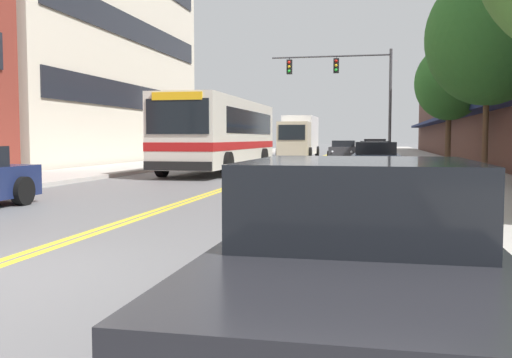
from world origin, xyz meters
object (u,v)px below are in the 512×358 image
object	(u,v)px
city_bus	(222,132)
car_white_parked_right_far	(375,154)
car_slate_blue_parked_right_end	(376,160)
car_dark_grey_moving_lead	(344,150)
box_truck	(299,136)
traffic_signal_mast	(350,82)
car_red_parked_right_mid	(375,149)
fire_hydrant	(436,175)
car_charcoal_parked_right_foreground	(359,264)
street_tree_right_far	(449,83)
street_tree_right_mid	(488,38)
car_beige_parked_left_mid	(233,153)

from	to	relation	value
city_bus	car_white_parked_right_far	world-z (taller)	city_bus
car_slate_blue_parked_right_end	car_dark_grey_moving_lead	bearing A→B (deg)	97.13
box_truck	traffic_signal_mast	distance (m)	9.74
car_red_parked_right_mid	traffic_signal_mast	distance (m)	10.34
fire_hydrant	car_dark_grey_moving_lead	bearing A→B (deg)	98.21
car_charcoal_parked_right_foreground	street_tree_right_far	size ratio (longest dim) A/B	0.76
car_slate_blue_parked_right_end	traffic_signal_mast	bearing A→B (deg)	97.44
box_truck	street_tree_right_mid	world-z (taller)	street_tree_right_mid
car_dark_grey_moving_lead	box_truck	world-z (taller)	box_truck
box_truck	car_slate_blue_parked_right_end	bearing A→B (deg)	-74.25
city_bus	car_beige_parked_left_mid	world-z (taller)	city_bus
fire_hydrant	car_white_parked_right_far	bearing A→B (deg)	95.39
car_beige_parked_left_mid	fire_hydrant	bearing A→B (deg)	-62.00
traffic_signal_mast	car_charcoal_parked_right_foreground	bearing A→B (deg)	-87.10
car_charcoal_parked_right_foreground	car_red_parked_right_mid	world-z (taller)	car_red_parked_right_mid
city_bus	fire_hydrant	world-z (taller)	city_bus
street_tree_right_mid	car_beige_parked_left_mid	bearing A→B (deg)	127.29
car_red_parked_right_mid	box_truck	bearing A→B (deg)	-168.84
city_bus	car_red_parked_right_mid	size ratio (longest dim) A/B	2.40
city_bus	street_tree_right_far	distance (m)	10.94
fire_hydrant	street_tree_right_mid	bearing A→B (deg)	63.20
car_dark_grey_moving_lead	street_tree_right_mid	bearing A→B (deg)	-76.39
car_charcoal_parked_right_foreground	traffic_signal_mast	bearing A→B (deg)	92.90
car_red_parked_right_mid	car_slate_blue_parked_right_end	bearing A→B (deg)	-89.66
car_slate_blue_parked_right_end	street_tree_right_far	world-z (taller)	street_tree_right_far
car_slate_blue_parked_right_end	fire_hydrant	distance (m)	8.32
box_truck	street_tree_right_mid	xyz separation A→B (m)	(9.32, -25.91, 2.93)
car_slate_blue_parked_right_end	fire_hydrant	bearing A→B (deg)	-79.32
traffic_signal_mast	fire_hydrant	xyz separation A→B (m)	(3.26, -21.36, -4.49)
car_beige_parked_left_mid	street_tree_right_mid	bearing A→B (deg)	-52.71
car_white_parked_right_far	car_slate_blue_parked_right_end	distance (m)	9.01
car_white_parked_right_far	street_tree_right_mid	size ratio (longest dim) A/B	0.75
fire_hydrant	car_slate_blue_parked_right_end	bearing A→B (deg)	100.68
car_slate_blue_parked_right_end	box_truck	world-z (taller)	box_truck
traffic_signal_mast	street_tree_right_far	size ratio (longest dim) A/B	1.32
car_white_parked_right_far	box_truck	distance (m)	13.65
car_beige_parked_left_mid	box_truck	xyz separation A→B (m)	(2.81, 9.98, 1.09)
car_white_parked_right_far	box_truck	world-z (taller)	box_truck
car_red_parked_right_mid	car_beige_parked_left_mid	bearing A→B (deg)	-127.91
car_white_parked_right_far	street_tree_right_mid	bearing A→B (deg)	-76.00
car_dark_grey_moving_lead	traffic_signal_mast	size ratio (longest dim) A/B	0.61
car_dark_grey_moving_lead	traffic_signal_mast	bearing A→B (deg)	-83.59
street_tree_right_mid	fire_hydrant	size ratio (longest dim) A/B	7.76
city_bus	car_dark_grey_moving_lead	world-z (taller)	city_bus
city_bus	car_beige_parked_left_mid	xyz separation A→B (m)	(-1.94, 9.75, -1.23)
car_beige_parked_left_mid	car_white_parked_right_far	distance (m)	9.02
car_dark_grey_moving_lead	street_tree_right_mid	xyz separation A→B (m)	(5.68, -23.45, 3.97)
city_bus	street_tree_right_mid	distance (m)	12.24
car_charcoal_parked_right_foreground	street_tree_right_mid	bearing A→B (deg)	77.09
car_white_parked_right_far	fire_hydrant	distance (m)	17.26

